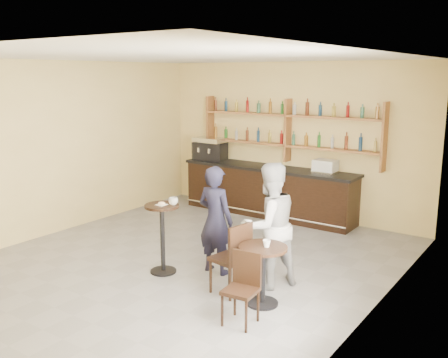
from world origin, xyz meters
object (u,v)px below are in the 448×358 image
Objects in this scene: bar_counter at (268,191)px; pastry_case at (325,167)px; cafe_table at (263,276)px; pedestal_table at (163,239)px; man_main at (215,220)px; chair_south at (240,290)px; chair_west at (230,258)px; espresso_machine at (210,149)px; patron_second at (269,225)px.

pastry_case is (1.27, 0.00, 0.66)m from bar_counter.
pastry_case reaches higher than cafe_table.
pedestal_table reaches higher than bar_counter.
pastry_case is at bearing 102.30° from cafe_table.
man_main is (0.94, -3.18, 0.30)m from bar_counter.
pedestal_table is at bearing -96.56° from pastry_case.
bar_counter is at bearing 110.58° from chair_south.
pedestal_table is at bearing -85.33° from bar_counter.
pastry_case is at bearing 0.00° from bar_counter.
man_main is at bearing 130.76° from chair_south.
pastry_case is 3.73m from chair_west.
bar_counter is at bearing -171.54° from pastry_case.
patron_second is at bearing -52.85° from espresso_machine.
pastry_case is 3.22m from man_main.
man_main reaches higher than bar_counter.
chair_south is at bearing -63.65° from bar_counter.
pedestal_table is 0.85m from man_main.
bar_counter reaches higher than chair_south.
patron_second is (-0.24, 0.57, 0.49)m from cafe_table.
patron_second is (0.90, 0.04, 0.07)m from man_main.
patron_second reaches higher than pastry_case.
espresso_machine is 4.62m from patron_second.
patron_second is at bearing -59.60° from bar_counter.
chair_south is (0.05, -0.60, 0.04)m from cafe_table.
bar_counter is 4.87× the size of cafe_table.
pastry_case is 0.42× the size of pedestal_table.
chair_west is (0.26, -3.66, -0.68)m from pastry_case.
patron_second is at bearing -176.09° from man_main.
patron_second reaches higher than pedestal_table.
bar_counter is 3.65m from pedestal_table.
espresso_machine is at bearing -171.54° from pastry_case.
espresso_machine reaches higher than pedestal_table.
espresso_machine is 0.88× the size of cafe_table.
bar_counter is 3.33m from man_main.
pastry_case reaches higher than pedestal_table.
cafe_table is at bearing -69.24° from pastry_case.
bar_counter is at bearing -147.71° from chair_west.
chair_south is at bearing -70.27° from pastry_case.
espresso_machine is 4.05m from man_main.
chair_west is (0.59, -0.48, -0.32)m from man_main.
man_main is at bearing -87.48° from pastry_case.
chair_west is at bearing -3.91° from patron_second.
cafe_table is (0.81, -3.71, -0.79)m from pastry_case.
chair_west reaches higher than cafe_table.
bar_counter reaches higher than cafe_table.
cafe_table is at bearing 156.48° from man_main.
chair_south is (0.60, -0.65, -0.07)m from chair_west.
man_main is at bearing 155.14° from cafe_table.
patron_second is at bearing -71.30° from pastry_case.
chair_west is (1.53, -3.66, -0.02)m from bar_counter.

